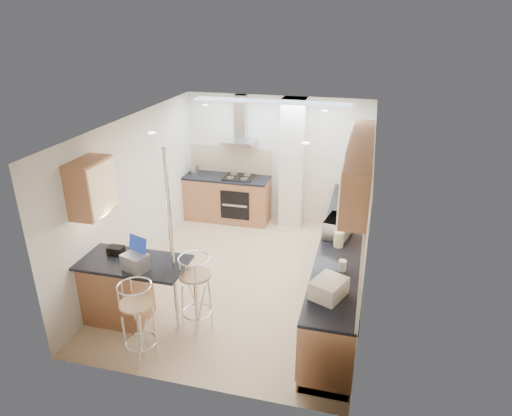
% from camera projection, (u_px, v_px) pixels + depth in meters
% --- Properties ---
extents(ground, '(4.80, 4.80, 0.00)m').
position_uv_depth(ground, '(245.00, 277.00, 7.33)').
color(ground, beige).
rests_on(ground, ground).
extents(room_shell, '(3.64, 4.84, 2.51)m').
position_uv_depth(room_shell, '(271.00, 181.00, 6.99)').
color(room_shell, silver).
rests_on(room_shell, ground).
extents(right_counter, '(0.63, 4.40, 0.92)m').
position_uv_depth(right_counter, '(341.00, 264.00, 6.81)').
color(right_counter, '#9D663F').
rests_on(right_counter, ground).
extents(back_counter, '(1.70, 0.63, 0.92)m').
position_uv_depth(back_counter, '(227.00, 198.00, 9.24)').
color(back_counter, '#9D663F').
rests_on(back_counter, ground).
extents(peninsula, '(1.47, 0.72, 0.94)m').
position_uv_depth(peninsula, '(135.00, 291.00, 6.11)').
color(peninsula, '#9D663F').
rests_on(peninsula, ground).
extents(microwave, '(0.42, 0.55, 0.28)m').
position_uv_depth(microwave, '(338.00, 227.00, 6.60)').
color(microwave, silver).
rests_on(microwave, right_counter).
extents(laptop, '(0.37, 0.32, 0.21)m').
position_uv_depth(laptop, '(135.00, 262.00, 5.69)').
color(laptop, '#9DA0A5').
rests_on(laptop, peninsula).
extents(bag, '(0.21, 0.15, 0.11)m').
position_uv_depth(bag, '(116.00, 250.00, 6.08)').
color(bag, black).
rests_on(bag, peninsula).
extents(bar_stool_near, '(0.51, 0.51, 1.05)m').
position_uv_depth(bar_stool_near, '(139.00, 322.00, 5.42)').
color(bar_stool_near, tan).
rests_on(bar_stool_near, ground).
extents(bar_stool_end, '(0.51, 0.51, 1.07)m').
position_uv_depth(bar_stool_end, '(196.00, 293.00, 5.96)').
color(bar_stool_end, tan).
rests_on(bar_stool_end, ground).
extents(jar_a, '(0.13, 0.13, 0.19)m').
position_uv_depth(jar_a, '(354.00, 209.00, 7.33)').
color(jar_a, beige).
rests_on(jar_a, right_counter).
extents(jar_b, '(0.13, 0.13, 0.15)m').
position_uv_depth(jar_b, '(357.00, 200.00, 7.70)').
color(jar_b, beige).
rests_on(jar_b, right_counter).
extents(jar_c, '(0.18, 0.18, 0.22)m').
position_uv_depth(jar_c, '(339.00, 239.00, 6.31)').
color(jar_c, beige).
rests_on(jar_c, right_counter).
extents(jar_d, '(0.13, 0.13, 0.14)m').
position_uv_depth(jar_d, '(342.00, 265.00, 5.73)').
color(jar_d, silver).
rests_on(jar_d, right_counter).
extents(bread_bin, '(0.45, 0.50, 0.21)m').
position_uv_depth(bread_bin, '(329.00, 288.00, 5.19)').
color(bread_bin, beige).
rests_on(bread_bin, right_counter).
extents(kettle, '(0.16, 0.16, 0.20)m').
position_uv_depth(kettle, '(195.00, 169.00, 9.15)').
color(kettle, '#ADAFB2').
rests_on(kettle, back_counter).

